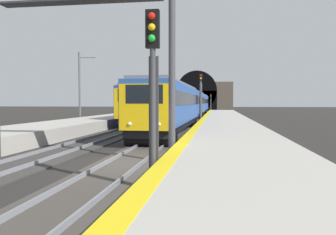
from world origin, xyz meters
TOP-DOWN VIEW (x-y plane):
  - ground_plane at (0.00, 0.00)m, footprint 320.00×320.00m
  - platform_right at (0.00, -4.40)m, footprint 112.00×4.75m
  - platform_right_edge_strip at (0.00, -2.27)m, footprint 112.00×0.50m
  - track_main_line at (0.00, 0.00)m, footprint 160.00×2.63m
  - track_adjacent_line at (0.00, 4.21)m, footprint 160.00×3.02m
  - train_main_approaching at (31.94, 0.00)m, footprint 55.97×3.23m
  - train_adjacent_platform at (35.05, 4.21)m, footprint 38.92×2.94m
  - railway_signal_near at (-3.86, -1.87)m, footprint 0.39×0.38m
  - railway_signal_mid at (22.60, -1.87)m, footprint 0.39×0.38m
  - railway_signal_far at (73.78, -1.87)m, footprint 0.39×0.38m
  - overhead_signal_gantry at (0.45, 2.10)m, footprint 0.70×8.13m
  - tunnel_portal at (80.29, 2.10)m, footprint 2.47×19.75m
  - catenary_mast_near at (21.99, 11.35)m, footprint 0.22×1.96m

SIDE VIEW (x-z plane):
  - ground_plane at x=0.00m, z-range 0.00..0.00m
  - track_adjacent_line at x=0.00m, z-range -0.06..0.15m
  - track_main_line at x=0.00m, z-range -0.06..0.15m
  - platform_right at x=0.00m, z-range 0.00..0.90m
  - platform_right_edge_strip at x=0.00m, z-range 0.90..0.91m
  - train_main_approaching at x=31.94m, z-range 0.28..4.27m
  - train_adjacent_platform at x=35.05m, z-range 0.31..4.55m
  - railway_signal_far at x=73.78m, z-range 0.51..5.12m
  - railway_signal_near at x=-3.86m, z-range 0.54..5.63m
  - railway_signal_mid at x=22.60m, z-range 0.46..5.98m
  - tunnel_portal at x=80.29m, z-range -1.52..9.63m
  - catenary_mast_near at x=21.99m, z-range 0.10..8.08m
  - overhead_signal_gantry at x=0.45m, z-range 1.83..9.39m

